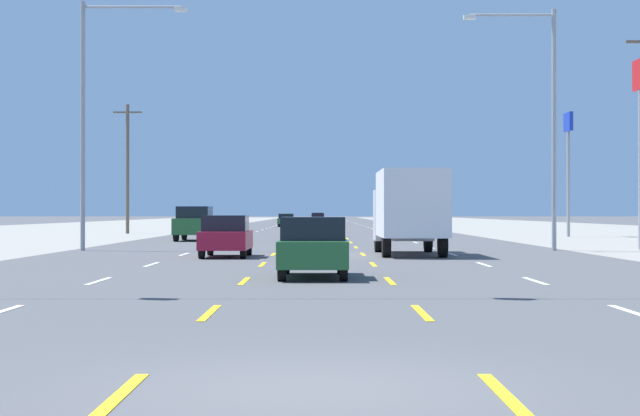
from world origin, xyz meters
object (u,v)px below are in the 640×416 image
hatchback_inner_left_near (230,236)px  pole_sign_right_row_2 (572,147)px  box_truck_inner_right_mid (413,208)px  suv_far_left_midfar (199,223)px  streetlight_right_row_0 (549,112)px  sedan_center_turn_farthest (322,219)px  streetlight_left_row_0 (97,106)px  hatchback_far_right_far (390,220)px  hatchback_center_turn_nearest (317,247)px  sedan_inner_left_farther (290,220)px  hatchback_center_turn_distant_a (322,218)px

hatchback_inner_left_near → pole_sign_right_row_2: 36.66m
hatchback_inner_left_near → box_truck_inner_right_mid: size_ratio=0.54×
suv_far_left_midfar → streetlight_right_row_0: streetlight_right_row_0 is taller
sedan_center_turn_farthest → streetlight_left_row_0: (-9.49, -86.28, 5.46)m
hatchback_far_right_far → hatchback_center_turn_nearest: bearing=-95.2°
box_truck_inner_right_mid → pole_sign_right_row_2: size_ratio=0.86×
hatchback_center_turn_nearest → hatchback_inner_left_near: same height
hatchback_center_turn_nearest → streetlight_left_row_0: 20.72m
box_truck_inner_right_mid → streetlight_right_row_0: size_ratio=0.69×
hatchback_center_turn_nearest → hatchback_far_right_far: same height
hatchback_far_right_far → pole_sign_right_row_2: 36.12m
hatchback_inner_left_near → streetlight_left_row_0: 10.32m
sedan_inner_left_farther → box_truck_inner_right_mid: bearing=-84.3°
suv_far_left_midfar → streetlight_right_row_0: bearing=-41.0°
pole_sign_right_row_2 → streetlight_left_row_0: (-26.48, -24.04, 0.16)m
sedan_inner_left_farther → pole_sign_right_row_2: (20.48, -43.81, 5.29)m
pole_sign_right_row_2 → streetlight_right_row_0: 25.04m
hatchback_center_turn_nearest → hatchback_far_right_far: bearing=84.8°
suv_far_left_midfar → streetlight_left_row_0: (-2.52, -14.73, 5.19)m
hatchback_far_right_far → pole_sign_right_row_2: pole_sign_right_row_2 is taller
hatchback_inner_left_near → sedan_inner_left_farther: (-0.30, 73.96, -0.03)m
streetlight_left_row_0 → hatchback_inner_left_near: bearing=-44.1°
hatchback_center_turn_distant_a → pole_sign_right_row_2: (17.01, -72.05, 5.27)m
streetlight_right_row_0 → hatchback_inner_left_near: bearing=-155.1°
streetlight_left_row_0 → hatchback_center_turn_distant_a: bearing=84.4°
hatchback_far_right_far → hatchback_center_turn_distant_a: 38.39m
streetlight_right_row_0 → pole_sign_right_row_2: bearing=73.8°
box_truck_inner_right_mid → suv_far_left_midfar: box_truck_inner_right_mid is taller
hatchback_center_turn_distant_a → streetlight_right_row_0: streetlight_right_row_0 is taller
sedan_inner_left_farther → sedan_center_turn_farthest: (3.48, 18.43, 0.00)m
hatchback_center_turn_distant_a → streetlight_right_row_0: size_ratio=0.37×
hatchback_center_turn_distant_a → pole_sign_right_row_2: 74.22m
sedan_center_turn_farthest → hatchback_far_right_far: bearing=-75.8°
box_truck_inner_right_mid → sedan_center_turn_farthest: bearing=92.4°
hatchback_inner_left_near → streetlight_left_row_0: bearing=135.9°
hatchback_inner_left_near → hatchback_far_right_far: (10.23, 64.47, 0.00)m
pole_sign_right_row_2 → sedan_center_turn_farthest: bearing=105.3°
streetlight_left_row_0 → hatchback_center_turn_nearest: bearing=-61.3°
streetlight_left_row_0 → sedan_inner_left_farther: bearing=84.9°
pole_sign_right_row_2 → streetlight_left_row_0: streetlight_left_row_0 is taller
box_truck_inner_right_mid → hatchback_inner_left_near: bearing=-165.5°
hatchback_center_turn_distant_a → hatchback_center_turn_nearest: bearing=-89.9°
hatchback_center_turn_nearest → hatchback_far_right_far: (6.94, 75.91, 0.00)m
sedan_inner_left_farther → sedan_center_turn_farthest: same height
hatchback_far_right_far → hatchback_center_turn_distant_a: bearing=100.6°
sedan_inner_left_farther → sedan_center_turn_farthest: 18.76m
hatchback_center_turn_nearest → suv_far_left_midfar: size_ratio=0.80×
sedan_inner_left_farther → hatchback_center_turn_distant_a: hatchback_center_turn_distant_a is taller
sedan_inner_left_farther → hatchback_far_right_far: bearing=-42.0°
hatchback_far_right_far → sedan_center_turn_farthest: (-7.05, 27.92, -0.03)m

